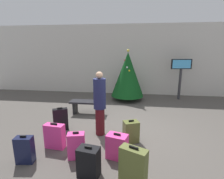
% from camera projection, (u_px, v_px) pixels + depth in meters
% --- Properties ---
extents(ground_plane, '(16.00, 16.00, 0.00)m').
position_uv_depth(ground_plane, '(127.00, 132.00, 4.98)').
color(ground_plane, '#514C47').
extents(back_wall, '(16.00, 0.20, 3.52)m').
position_uv_depth(back_wall, '(132.00, 60.00, 8.89)').
color(back_wall, beige).
rests_on(back_wall, ground_plane).
extents(holiday_tree, '(1.47, 1.47, 2.31)m').
position_uv_depth(holiday_tree, '(128.00, 74.00, 7.82)').
color(holiday_tree, '#4C3319').
rests_on(holiday_tree, ground_plane).
extents(flight_info_kiosk, '(0.94, 0.27, 1.87)m').
position_uv_depth(flight_info_kiosk, '(181.00, 71.00, 7.91)').
color(flight_info_kiosk, '#333338').
rests_on(flight_info_kiosk, ground_plane).
extents(waiting_bench, '(1.21, 0.44, 0.48)m').
position_uv_depth(waiting_bench, '(87.00, 105.00, 6.31)').
color(waiting_bench, black).
rests_on(waiting_bench, ground_plane).
extents(traveller_0, '(0.47, 0.47, 1.76)m').
position_uv_depth(traveller_0, '(100.00, 102.00, 4.66)').
color(traveller_0, '#4C1419').
rests_on(traveller_0, ground_plane).
extents(suitcase_0, '(0.44, 0.34, 0.70)m').
position_uv_depth(suitcase_0, '(61.00, 119.00, 5.03)').
color(suitcase_0, black).
rests_on(suitcase_0, ground_plane).
extents(suitcase_1, '(0.44, 0.38, 0.59)m').
position_uv_depth(suitcase_1, '(131.00, 132.00, 4.41)').
color(suitcase_1, '#59602D').
rests_on(suitcase_1, ground_plane).
extents(suitcase_2, '(0.37, 0.24, 0.61)m').
position_uv_depth(suitcase_2, '(25.00, 150.00, 3.60)').
color(suitcase_2, '#141938').
rests_on(suitcase_2, ground_plane).
extents(suitcase_3, '(0.50, 0.39, 0.58)m').
position_uv_depth(suitcase_3, '(117.00, 146.00, 3.75)').
color(suitcase_3, '#E5388C').
rests_on(suitcase_3, ground_plane).
extents(suitcase_4, '(0.43, 0.33, 0.62)m').
position_uv_depth(suitcase_4, '(89.00, 162.00, 3.21)').
color(suitcase_4, black).
rests_on(suitcase_4, ground_plane).
extents(suitcase_5, '(0.49, 0.25, 0.63)m').
position_uv_depth(suitcase_5, '(55.00, 136.00, 4.14)').
color(suitcase_5, '#E5388C').
rests_on(suitcase_5, ground_plane).
extents(suitcase_6, '(0.51, 0.38, 0.74)m').
position_uv_depth(suitcase_6, '(133.00, 167.00, 2.99)').
color(suitcase_6, '#59602D').
rests_on(suitcase_6, ground_plane).
extents(suitcase_7, '(0.40, 0.29, 0.61)m').
position_uv_depth(suitcase_7, '(76.00, 146.00, 3.75)').
color(suitcase_7, '#E5388C').
rests_on(suitcase_7, ground_plane).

